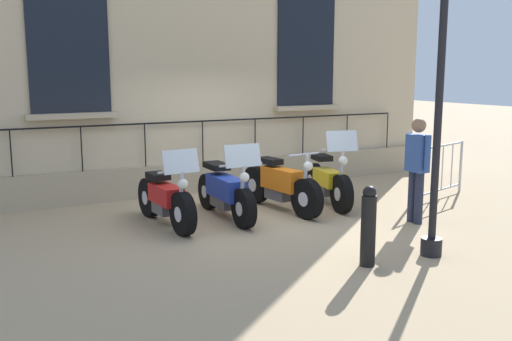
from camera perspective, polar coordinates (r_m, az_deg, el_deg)
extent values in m
plane|color=tan|center=(9.94, -0.51, -4.38)|extent=(60.00, 60.00, 0.00)
cube|color=#C6B28E|center=(12.03, -6.31, 15.84)|extent=(0.60, 11.37, 7.42)
cube|color=tan|center=(11.80, -5.32, -0.61)|extent=(0.20, 11.37, 0.62)
cube|color=black|center=(12.83, 4.99, 12.04)|extent=(0.06, 1.42, 2.49)
cube|color=tan|center=(12.77, 5.10, 6.23)|extent=(0.24, 1.62, 0.10)
cube|color=black|center=(10.98, -18.10, 11.98)|extent=(0.06, 1.42, 2.49)
cube|color=tan|center=(10.92, -17.67, 5.19)|extent=(0.24, 1.62, 0.10)
cube|color=black|center=(11.61, -5.34, 4.89)|extent=(0.03, 9.55, 0.03)
cylinder|color=black|center=(10.83, -23.11, 1.57)|extent=(0.02, 0.02, 0.83)
cylinder|color=black|center=(10.98, -16.90, 2.05)|extent=(0.02, 0.02, 0.83)
cylinder|color=black|center=(11.26, -10.93, 2.48)|extent=(0.02, 0.02, 0.83)
cylinder|color=black|center=(11.66, -5.30, 2.86)|extent=(0.02, 0.02, 0.83)
cylinder|color=black|center=(12.16, -0.09, 3.19)|extent=(0.02, 0.02, 0.83)
cylinder|color=black|center=(12.75, 4.68, 3.47)|extent=(0.02, 0.02, 0.83)
cylinder|color=black|center=(13.42, 9.00, 3.70)|extent=(0.02, 0.02, 0.83)
cylinder|color=black|center=(14.16, 12.89, 3.89)|extent=(0.02, 0.02, 0.83)
cylinder|color=black|center=(8.70, -7.25, -4.28)|extent=(0.67, 0.21, 0.66)
cylinder|color=silver|center=(8.70, -7.25, -4.28)|extent=(0.24, 0.20, 0.23)
cylinder|color=black|center=(9.91, -10.52, -2.63)|extent=(0.67, 0.21, 0.66)
cylinder|color=silver|center=(9.91, -10.52, -2.63)|extent=(0.24, 0.20, 0.23)
cube|color=red|center=(9.22, -8.90, -2.35)|extent=(0.78, 0.37, 0.29)
cube|color=#4C4C51|center=(9.35, -9.10, -3.54)|extent=(0.47, 0.28, 0.23)
cube|color=black|center=(9.45, -9.69, -0.53)|extent=(0.45, 0.31, 0.10)
cylinder|color=silver|center=(8.67, -7.43, -2.16)|extent=(0.16, 0.07, 0.65)
cylinder|color=silver|center=(8.66, -7.62, -0.04)|extent=(0.09, 0.69, 0.04)
sphere|color=white|center=(8.58, -7.26, -1.34)|extent=(0.16, 0.16, 0.16)
cylinder|color=silver|center=(9.57, -8.47, -3.93)|extent=(0.69, 0.13, 0.08)
cube|color=silver|center=(8.58, -7.48, 0.89)|extent=(0.16, 0.57, 0.36)
cylinder|color=black|center=(9.02, -1.21, -3.79)|extent=(0.64, 0.17, 0.63)
cylinder|color=silver|center=(9.02, -1.21, -3.79)|extent=(0.22, 0.18, 0.22)
cylinder|color=black|center=(10.33, -4.73, -2.06)|extent=(0.64, 0.17, 0.63)
cylinder|color=silver|center=(10.33, -4.73, -2.06)|extent=(0.22, 0.18, 0.22)
cube|color=#1E389E|center=(9.58, -2.98, -1.68)|extent=(1.01, 0.35, 0.35)
cube|color=#4C4C51|center=(9.72, -3.21, -2.99)|extent=(0.61, 0.28, 0.22)
cube|color=black|center=(9.89, -3.94, 0.47)|extent=(0.57, 0.31, 0.10)
cylinder|color=silver|center=(8.99, -1.36, -1.61)|extent=(0.16, 0.06, 0.69)
cylinder|color=silver|center=(8.97, -1.51, 0.58)|extent=(0.05, 0.73, 0.04)
sphere|color=white|center=(8.90, -1.17, -0.68)|extent=(0.16, 0.16, 0.16)
cylinder|color=silver|center=(10.00, -2.70, -3.28)|extent=(0.90, 0.10, 0.08)
cube|color=silver|center=(8.89, -1.35, 1.48)|extent=(0.13, 0.60, 0.36)
cylinder|color=black|center=(9.61, 5.06, -2.81)|extent=(0.70, 0.24, 0.69)
cylinder|color=silver|center=(9.61, 5.06, -2.81)|extent=(0.26, 0.21, 0.24)
cylinder|color=black|center=(10.76, -0.01, -1.41)|extent=(0.70, 0.24, 0.69)
cylinder|color=silver|center=(10.76, -0.01, -1.41)|extent=(0.26, 0.21, 0.24)
cube|color=orange|center=(10.09, 2.56, -0.86)|extent=(0.91, 0.40, 0.38)
cube|color=#4C4C51|center=(10.22, 2.21, -2.22)|extent=(0.55, 0.30, 0.24)
cube|color=black|center=(10.33, 1.36, 0.96)|extent=(0.52, 0.32, 0.10)
cylinder|color=silver|center=(9.58, 4.90, -0.61)|extent=(0.17, 0.08, 0.74)
cylinder|color=silver|center=(9.56, 4.74, 1.60)|extent=(0.12, 0.64, 0.04)
sphere|color=white|center=(9.49, 5.19, 0.44)|extent=(0.16, 0.16, 0.16)
cylinder|color=silver|center=(10.47, 2.33, -2.59)|extent=(0.79, 0.18, 0.08)
cylinder|color=black|center=(10.09, 8.49, -2.32)|extent=(0.69, 0.29, 0.67)
cylinder|color=silver|center=(10.09, 8.49, -2.32)|extent=(0.27, 0.22, 0.24)
cylinder|color=black|center=(11.26, 5.74, -0.98)|extent=(0.69, 0.29, 0.67)
cylinder|color=silver|center=(11.26, 5.74, -0.98)|extent=(0.27, 0.22, 0.24)
cube|color=gold|center=(10.59, 7.16, -0.71)|extent=(0.81, 0.46, 0.28)
cube|color=#4C4C51|center=(10.72, 6.93, -1.74)|extent=(0.50, 0.33, 0.24)
cube|color=black|center=(10.83, 6.54, 1.29)|extent=(0.47, 0.36, 0.10)
cylinder|color=silver|center=(10.06, 8.42, -0.12)|extent=(0.17, 0.09, 0.78)
cylinder|color=silver|center=(10.05, 8.36, 2.09)|extent=(0.17, 0.67, 0.04)
sphere|color=white|center=(9.96, 8.62, 0.98)|extent=(0.16, 0.16, 0.16)
cylinder|color=silver|center=(10.94, 7.45, -2.15)|extent=(0.69, 0.22, 0.08)
cube|color=silver|center=(9.97, 8.52, 2.90)|extent=(0.23, 0.57, 0.36)
cylinder|color=black|center=(8.12, 16.97, -7.23)|extent=(0.28, 0.28, 0.24)
cylinder|color=black|center=(7.79, 17.69, 6.66)|extent=(0.10, 0.10, 4.15)
cylinder|color=#B7B7BF|center=(10.77, 15.11, -0.75)|extent=(0.05, 0.05, 1.05)
cylinder|color=#B7B7BF|center=(12.45, 19.63, 0.41)|extent=(0.05, 0.05, 1.05)
cylinder|color=#B7B7BF|center=(11.53, 17.66, 2.29)|extent=(0.59, 1.85, 0.04)
cylinder|color=#B7B7BF|center=(11.67, 17.44, -1.95)|extent=(0.59, 1.85, 0.04)
cylinder|color=#B7B7BF|center=(11.09, 16.14, -0.11)|extent=(0.02, 0.02, 0.87)
cylinder|color=#B7B7BF|center=(11.42, 17.10, 0.12)|extent=(0.02, 0.02, 0.87)
cylinder|color=#B7B7BF|center=(11.76, 17.99, 0.34)|extent=(0.02, 0.02, 0.87)
cylinder|color=#B7B7BF|center=(12.10, 18.84, 0.55)|extent=(0.02, 0.02, 0.87)
cylinder|color=black|center=(7.41, 11.06, -5.89)|extent=(0.19, 0.19, 0.91)
sphere|color=black|center=(7.30, 11.19, -2.16)|extent=(0.17, 0.17, 0.17)
cylinder|color=#23283D|center=(9.62, 15.83, -2.66)|extent=(0.14, 0.14, 0.85)
cylinder|color=#23283D|center=(9.74, 15.22, -2.48)|extent=(0.14, 0.14, 0.85)
cube|color=#2D4C8C|center=(9.55, 15.72, 1.67)|extent=(0.37, 0.24, 0.60)
sphere|color=#8C664C|center=(9.50, 15.85, 4.33)|extent=(0.23, 0.23, 0.23)
cylinder|color=#2D4C8C|center=(9.38, 16.60, 1.67)|extent=(0.09, 0.09, 0.57)
cylinder|color=#2D4C8C|center=(9.71, 14.89, 2.02)|extent=(0.09, 0.09, 0.57)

